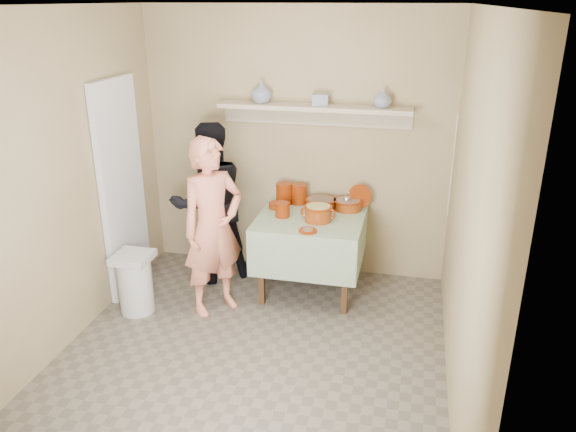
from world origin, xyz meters
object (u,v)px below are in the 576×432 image
(person_helper, at_px, (210,203))
(person_cook, at_px, (213,228))
(cazuela_rice, at_px, (318,212))
(trash_bin, at_px, (135,282))
(serving_table, at_px, (311,228))

(person_helper, bearing_deg, person_cook, 74.70)
(cazuela_rice, xyz_separation_m, trash_bin, (-1.52, -0.64, -0.56))
(person_helper, bearing_deg, cazuela_rice, 133.88)
(cazuela_rice, distance_m, trash_bin, 1.75)
(serving_table, relative_size, trash_bin, 1.74)
(person_helper, bearing_deg, trash_bin, 23.16)
(person_cook, height_order, trash_bin, person_cook)
(person_helper, bearing_deg, serving_table, 139.54)
(cazuela_rice, height_order, trash_bin, cazuela_rice)
(serving_table, xyz_separation_m, trash_bin, (-1.44, -0.75, -0.36))
(person_cook, xyz_separation_m, cazuela_rice, (0.84, 0.44, 0.05))
(person_cook, relative_size, cazuela_rice, 4.81)
(person_helper, relative_size, serving_table, 1.63)
(serving_table, bearing_deg, person_helper, 177.67)
(serving_table, height_order, trash_bin, serving_table)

